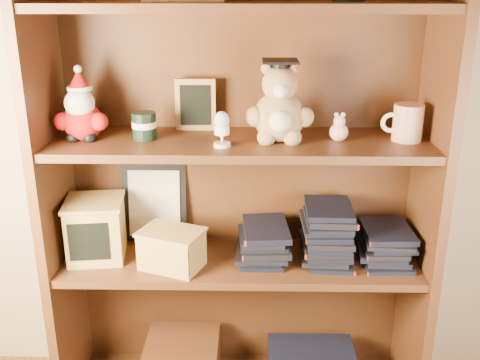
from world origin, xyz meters
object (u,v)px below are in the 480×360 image
object	(u,v)px
grad_teddy_bear	(279,110)
treats_box	(96,229)
teacher_mug	(407,123)
bookcase	(239,187)

from	to	relation	value
grad_teddy_bear	treats_box	world-z (taller)	grad_teddy_bear
teacher_mug	grad_teddy_bear	bearing A→B (deg)	-178.88
bookcase	teacher_mug	world-z (taller)	bookcase
bookcase	grad_teddy_bear	xyz separation A→B (m)	(0.12, -0.06, 0.26)
grad_teddy_bear	teacher_mug	distance (m)	0.38
teacher_mug	treats_box	xyz separation A→B (m)	(-0.96, -0.00, -0.35)
teacher_mug	treats_box	world-z (taller)	teacher_mug
teacher_mug	treats_box	size ratio (longest dim) A/B	0.62
teacher_mug	treats_box	distance (m)	1.03
bookcase	grad_teddy_bear	bearing A→B (deg)	-25.98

